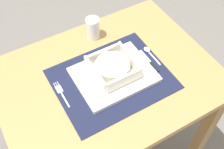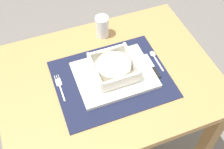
% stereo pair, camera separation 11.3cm
% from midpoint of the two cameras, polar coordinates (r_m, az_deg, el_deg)
% --- Properties ---
extents(dining_table, '(0.87, 0.65, 0.74)m').
position_cam_midpoint_polar(dining_table, '(1.26, 1.82, -4.05)').
color(dining_table, '#B2844C').
rests_on(dining_table, ground).
extents(placemat, '(0.45, 0.36, 0.00)m').
position_cam_midpoint_polar(placemat, '(1.15, 2.80, -1.06)').
color(placemat, '#191E38').
rests_on(placemat, dining_table).
extents(serving_plate, '(0.30, 0.24, 0.02)m').
position_cam_midpoint_polar(serving_plate, '(1.15, 3.25, -0.26)').
color(serving_plate, white).
rests_on(serving_plate, placemat).
extents(porridge_bowl, '(0.16, 0.16, 0.06)m').
position_cam_midpoint_polar(porridge_bowl, '(1.13, 3.24, 1.00)').
color(porridge_bowl, white).
rests_on(porridge_bowl, serving_plate).
extents(fork, '(0.02, 0.13, 0.00)m').
position_cam_midpoint_polar(fork, '(1.13, -7.47, -2.37)').
color(fork, silver).
rests_on(fork, placemat).
extents(spoon, '(0.02, 0.11, 0.01)m').
position_cam_midpoint_polar(spoon, '(1.24, 10.84, 3.44)').
color(spoon, silver).
rests_on(spoon, placemat).
extents(butter_knife, '(0.01, 0.13, 0.01)m').
position_cam_midpoint_polar(butter_knife, '(1.20, 10.80, 1.24)').
color(butter_knife, black).
rests_on(butter_knife, placemat).
extents(drinking_glass, '(0.06, 0.06, 0.10)m').
position_cam_midpoint_polar(drinking_glass, '(1.29, 0.57, 9.12)').
color(drinking_glass, white).
rests_on(drinking_glass, dining_table).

